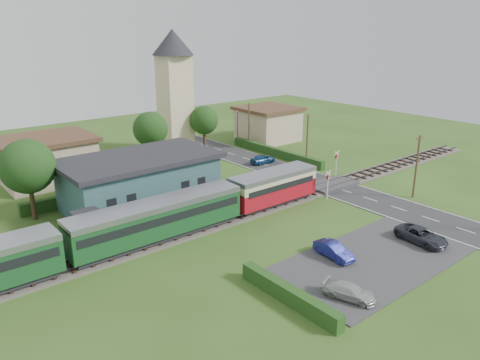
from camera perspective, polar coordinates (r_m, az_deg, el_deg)
ground at (r=47.77m, az=5.15°, el=-3.93°), size 120.00×120.00×0.00m
railway_track at (r=49.07m, az=3.52°, el=-3.14°), size 76.00×3.20×0.49m
road at (r=54.81m, az=12.67°, el=-1.32°), size 6.00×70.00×0.05m
car_park at (r=39.75m, az=15.84°, el=-9.37°), size 17.00×9.00×0.08m
crossing_deck at (r=55.92m, az=11.09°, el=-0.60°), size 6.20×3.40×0.45m
platform at (r=45.88m, az=-8.50°, el=-4.74°), size 30.00×3.00×0.45m
equipment_hut at (r=42.17m, az=-17.97°, el=-5.36°), size 2.30×2.30×2.55m
station_building at (r=49.80m, az=-12.08°, el=-0.04°), size 16.00×9.00×5.30m
train at (r=39.88m, az=-13.94°, el=-5.70°), size 43.20×2.90×3.40m
church_tower at (r=69.97m, az=-8.02°, el=11.76°), size 6.00×6.00×17.60m
house_west at (r=60.61m, az=-22.48°, el=2.35°), size 10.80×8.80×5.50m
house_east at (r=76.93m, az=3.44°, el=6.89°), size 8.80×8.80×5.50m
hedge_carpark at (r=32.97m, az=6.00°, el=-13.74°), size 0.80×9.00×1.20m
hedge_roadside at (r=67.88m, az=4.36°, el=3.40°), size 0.80×18.00×1.20m
hedge_station at (r=54.31m, az=-14.15°, el=-0.92°), size 22.00×0.80×1.30m
tree_a at (r=48.43m, az=-24.49°, el=1.49°), size 5.20×5.20×8.00m
tree_b at (r=63.07m, az=-10.86°, el=6.10°), size 4.60×4.60×7.34m
tree_c at (r=69.95m, az=-4.41°, el=7.26°), size 4.20×4.20×6.78m
utility_pole_b at (r=53.94m, az=20.71°, el=1.63°), size 1.40×0.22×7.00m
utility_pole_c at (r=63.07m, az=8.19°, el=4.94°), size 1.40×0.22×7.00m
utility_pole_d at (r=71.52m, az=1.10°, el=6.72°), size 1.40×0.22×7.00m
crossing_signal_near at (r=51.22m, az=10.68°, el=-0.08°), size 0.84×0.28×3.28m
crossing_signal_far at (r=59.47m, az=11.68°, el=2.45°), size 0.84×0.28×3.28m
streetlamp_east at (r=76.54m, az=-0.31°, el=7.05°), size 0.30×0.30×5.15m
car_on_road at (r=64.01m, az=2.78°, el=2.58°), size 3.70×1.61×1.24m
car_park_blue at (r=39.13m, az=11.36°, el=-8.40°), size 1.63×3.79×1.22m
car_park_silver at (r=33.97m, az=13.19°, el=-13.10°), size 2.66×3.96×1.06m
car_park_dark at (r=43.77m, az=21.24°, el=-6.32°), size 2.56×4.81×1.29m
pedestrian_near at (r=50.34m, az=-0.33°, el=-1.21°), size 0.65×0.55×1.50m
pedestrian_far at (r=43.09m, az=-15.30°, el=-5.31°), size 0.65×0.81×1.58m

